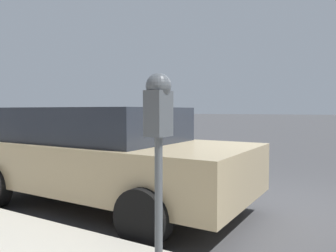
% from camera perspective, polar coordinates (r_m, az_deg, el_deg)
% --- Properties ---
extents(ground_plane, '(220.00, 220.00, 0.00)m').
position_cam_1_polar(ground_plane, '(5.14, 15.88, -13.68)').
color(ground_plane, '#424244').
extents(parking_meter, '(0.21, 0.19, 1.58)m').
position_cam_1_polar(parking_meter, '(2.42, -1.65, 0.42)').
color(parking_meter, '#4C5156').
rests_on(parking_meter, sidewalk).
extents(car_tan, '(2.16, 4.37, 1.48)m').
position_cam_1_polar(car_tan, '(5.06, -11.05, -4.76)').
color(car_tan, tan).
rests_on(car_tan, ground_plane).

